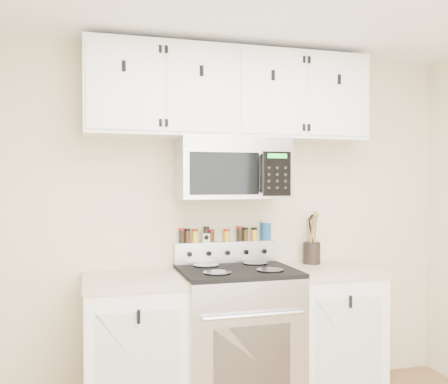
% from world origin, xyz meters
% --- Properties ---
extents(back_wall, '(3.50, 0.01, 2.50)m').
position_xyz_m(back_wall, '(0.00, 1.75, 1.25)').
color(back_wall, beige).
rests_on(back_wall, floor).
extents(range, '(0.76, 0.65, 1.10)m').
position_xyz_m(range, '(0.00, 1.43, 0.49)').
color(range, '#B7B7BA').
rests_on(range, floor).
extents(base_cabinet_left, '(0.64, 0.62, 0.92)m').
position_xyz_m(base_cabinet_left, '(-0.69, 1.45, 0.46)').
color(base_cabinet_left, white).
rests_on(base_cabinet_left, floor).
extents(base_cabinet_right, '(0.64, 0.62, 0.92)m').
position_xyz_m(base_cabinet_right, '(0.69, 1.45, 0.46)').
color(base_cabinet_right, white).
rests_on(base_cabinet_right, floor).
extents(microwave, '(0.76, 0.44, 0.42)m').
position_xyz_m(microwave, '(0.00, 1.55, 1.63)').
color(microwave, '#9E9EA3').
rests_on(microwave, back_wall).
extents(upper_cabinets, '(2.00, 0.35, 0.62)m').
position_xyz_m(upper_cabinets, '(-0.00, 1.58, 2.15)').
color(upper_cabinets, white).
rests_on(upper_cabinets, back_wall).
extents(utensil_crock, '(0.13, 0.13, 0.38)m').
position_xyz_m(utensil_crock, '(0.65, 1.64, 1.01)').
color(utensil_crock, black).
rests_on(utensil_crock, base_cabinet_right).
extents(kitchen_timer, '(0.06, 0.05, 0.06)m').
position_xyz_m(kitchen_timer, '(-0.15, 1.71, 1.13)').
color(kitchen_timer, silver).
rests_on(kitchen_timer, range).
extents(salt_canister, '(0.08, 0.08, 0.14)m').
position_xyz_m(salt_canister, '(0.31, 1.71, 1.17)').
color(salt_canister, '#144D8F').
rests_on(salt_canister, range).
extents(spice_jar_0, '(0.04, 0.04, 0.11)m').
position_xyz_m(spice_jar_0, '(-0.32, 1.71, 1.15)').
color(spice_jar_0, black).
rests_on(spice_jar_0, range).
extents(spice_jar_1, '(0.04, 0.04, 0.10)m').
position_xyz_m(spice_jar_1, '(-0.28, 1.71, 1.15)').
color(spice_jar_1, '#3D220E').
rests_on(spice_jar_1, range).
extents(spice_jar_2, '(0.04, 0.04, 0.10)m').
position_xyz_m(spice_jar_2, '(-0.23, 1.71, 1.15)').
color(spice_jar_2, yellow).
rests_on(spice_jar_2, range).
extents(spice_jar_3, '(0.04, 0.04, 0.11)m').
position_xyz_m(spice_jar_3, '(-0.15, 1.71, 1.16)').
color(spice_jar_3, black).
rests_on(spice_jar_3, range).
extents(spice_jar_4, '(0.04, 0.04, 0.09)m').
position_xyz_m(spice_jar_4, '(-0.11, 1.71, 1.15)').
color(spice_jar_4, '#41220F').
rests_on(spice_jar_4, range).
extents(spice_jar_5, '(0.04, 0.04, 0.09)m').
position_xyz_m(spice_jar_5, '(0.01, 1.71, 1.15)').
color(spice_jar_5, '#F2A41C').
rests_on(spice_jar_5, range).
extents(spice_jar_6, '(0.04, 0.04, 0.11)m').
position_xyz_m(spice_jar_6, '(0.11, 1.71, 1.16)').
color(spice_jar_6, black).
rests_on(spice_jar_6, range).
extents(spice_jar_7, '(0.04, 0.04, 0.10)m').
position_xyz_m(spice_jar_7, '(0.15, 1.71, 1.15)').
color(spice_jar_7, '#3C280E').
rests_on(spice_jar_7, range).
extents(spice_jar_8, '(0.04, 0.04, 0.10)m').
position_xyz_m(spice_jar_8, '(0.22, 1.71, 1.15)').
color(spice_jar_8, gold).
rests_on(spice_jar_8, range).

